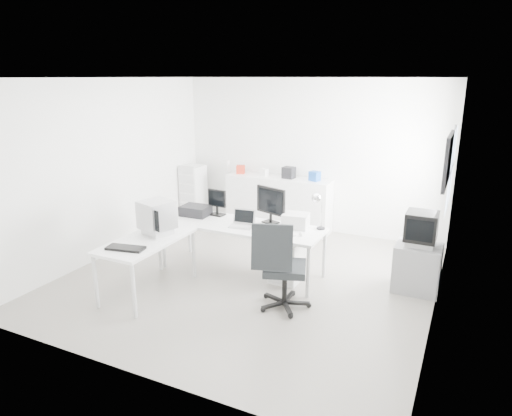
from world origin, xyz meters
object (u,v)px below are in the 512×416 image
at_px(main_desk, 242,249).
at_px(filing_cabinet, 194,193).
at_px(side_desk, 148,266).
at_px(crt_monitor, 157,216).
at_px(inkjet_printer, 196,211).
at_px(laptop, 241,219).
at_px(crt_tv, 421,229).
at_px(drawer_pedestal, 287,260).
at_px(lcd_monitor_large, 271,205).
at_px(office_chair, 285,264).
at_px(laser_printer, 296,220).
at_px(lcd_monitor_small, 217,203).
at_px(tv_cabinet, 417,268).
at_px(sideboard, 278,203).

distance_m(main_desk, filing_cabinet, 2.85).
relative_size(side_desk, crt_monitor, 2.80).
bearing_deg(inkjet_printer, side_desk, -92.26).
bearing_deg(laptop, crt_tv, 7.96).
xyz_separation_m(drawer_pedestal, lcd_monitor_large, (-0.35, 0.20, 0.72)).
bearing_deg(laptop, office_chair, -39.51).
bearing_deg(laser_printer, main_desk, -170.60).
xyz_separation_m(lcd_monitor_small, tv_cabinet, (2.96, 0.24, -0.62)).
xyz_separation_m(inkjet_printer, office_chair, (1.82, -0.81, -0.25)).
height_order(lcd_monitor_large, laptop, lcd_monitor_large).
bearing_deg(laser_printer, lcd_monitor_small, 171.73).
distance_m(inkjet_printer, crt_tv, 3.28).
xyz_separation_m(tv_cabinet, sideboard, (-2.72, 1.64, 0.18)).
xyz_separation_m(sideboard, filing_cabinet, (-1.78, -0.19, 0.05)).
bearing_deg(filing_cabinet, office_chair, -40.81).
height_order(laptop, crt_tv, crt_tv).
distance_m(drawer_pedestal, sideboard, 2.32).
bearing_deg(main_desk, inkjet_printer, 173.29).
distance_m(main_desk, lcd_monitor_large, 0.78).
distance_m(laser_printer, crt_monitor, 1.93).
xyz_separation_m(lcd_monitor_large, laser_printer, (0.40, -0.03, -0.17)).
bearing_deg(office_chair, crt_monitor, 166.20).
distance_m(inkjet_printer, lcd_monitor_large, 1.22).
relative_size(crt_tv, sideboard, 0.25).
relative_size(crt_monitor, tv_cabinet, 0.77).
xyz_separation_m(side_desk, lcd_monitor_small, (0.30, 1.35, 0.57)).
relative_size(main_desk, crt_tv, 4.80).
distance_m(inkjet_printer, sideboard, 2.12).
bearing_deg(crt_tv, crt_monitor, -157.68).
relative_size(main_desk, tv_cabinet, 3.68).
xyz_separation_m(drawer_pedestal, sideboard, (-1.01, 2.08, 0.20)).
xyz_separation_m(inkjet_printer, filing_cabinet, (-1.24, 1.83, -0.27)).
height_order(lcd_monitor_small, crt_tv, lcd_monitor_small).
distance_m(side_desk, inkjet_printer, 1.28).
height_order(office_chair, tv_cabinet, office_chair).
height_order(side_desk, sideboard, sideboard).
height_order(office_chair, filing_cabinet, office_chair).
height_order(crt_monitor, sideboard, crt_monitor).
bearing_deg(lcd_monitor_small, sideboard, 86.98).
distance_m(drawer_pedestal, lcd_monitor_small, 1.42).
bearing_deg(side_desk, main_desk, 52.31).
relative_size(main_desk, lcd_monitor_small, 6.15).
bearing_deg(laptop, drawer_pedestal, 6.94).
bearing_deg(filing_cabinet, lcd_monitor_large, -34.61).
distance_m(side_desk, filing_cabinet, 3.28).
xyz_separation_m(lcd_monitor_small, sideboard, (0.24, 1.88, -0.44)).
distance_m(lcd_monitor_large, crt_tv, 2.08).
distance_m(lcd_monitor_small, crt_monitor, 1.14).
relative_size(office_chair, tv_cabinet, 1.77).
bearing_deg(tv_cabinet, laptop, -165.99).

